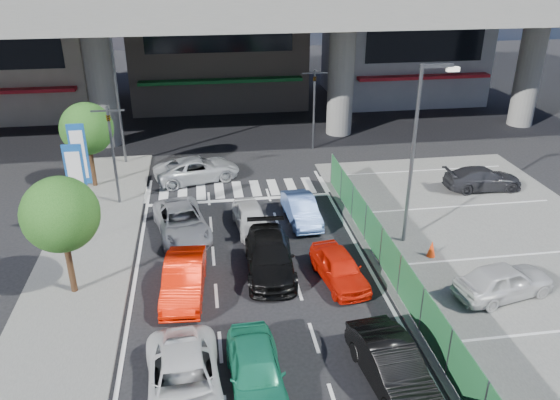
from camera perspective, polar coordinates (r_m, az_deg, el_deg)
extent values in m
plane|color=black|center=(19.10, -1.30, -14.65)|extent=(120.00, 120.00, 0.00)
cube|color=#5A5A58|center=(24.22, 25.04, -7.78)|extent=(12.00, 28.00, 0.06)
cube|color=#5A5A58|center=(22.81, -20.62, -8.95)|extent=(4.00, 30.00, 0.12)
cylinder|color=slate|center=(38.03, -18.14, 11.32)|extent=(1.80, 1.80, 8.00)
cylinder|color=slate|center=(38.77, 6.39, 12.62)|extent=(1.80, 1.80, 8.00)
cylinder|color=slate|center=(44.42, 24.57, 12.15)|extent=(1.80, 1.80, 8.00)
cube|color=slate|center=(36.80, -6.13, 19.86)|extent=(64.00, 14.00, 2.00)
cube|color=gray|center=(49.07, -26.43, 15.84)|extent=(12.00, 10.00, 13.00)
cube|color=gray|center=(47.88, -6.78, 19.17)|extent=(14.00, 10.00, 15.00)
cube|color=#136127|center=(43.57, -6.17, 12.37)|extent=(12.60, 1.60, 0.25)
cube|color=black|center=(42.81, -6.53, 19.53)|extent=(11.20, 0.10, 6.75)
cube|color=gray|center=(50.27, 12.80, 17.30)|extent=(12.00, 10.00, 12.00)
cube|color=#B11520|center=(46.12, 14.65, 12.43)|extent=(10.80, 1.60, 0.25)
cube|color=black|center=(45.58, 15.14, 17.10)|extent=(9.60, 0.10, 5.40)
cylinder|color=#595B60|center=(28.63, -16.98, 4.28)|extent=(0.14, 0.14, 5.20)
cube|color=#595B60|center=(27.92, -17.60, 8.89)|extent=(1.60, 0.08, 0.08)
imported|color=black|center=(28.00, -17.52, 8.30)|extent=(0.26, 1.24, 0.50)
cylinder|color=#595B60|center=(35.70, 3.56, 9.33)|extent=(0.14, 0.14, 5.20)
cube|color=#595B60|center=(35.13, 3.66, 13.11)|extent=(1.60, 0.08, 0.08)
imported|color=black|center=(35.20, 3.65, 12.63)|extent=(0.26, 1.24, 0.50)
cylinder|color=#595B60|center=(23.85, 13.64, 4.17)|extent=(0.16, 0.16, 8.00)
cube|color=#595B60|center=(23.05, 16.05, 13.32)|extent=(1.40, 0.15, 0.15)
cube|color=silver|center=(23.37, 17.62, 12.90)|extent=(0.50, 0.22, 0.18)
cylinder|color=#595B60|center=(33.95, -16.56, 9.99)|extent=(0.16, 0.16, 8.00)
cube|color=#595B60|center=(33.15, -16.34, 16.59)|extent=(1.40, 0.15, 0.15)
cube|color=silver|center=(33.09, -15.06, 16.45)|extent=(0.50, 0.22, 0.18)
cylinder|color=#595B60|center=(25.76, -19.83, -2.12)|extent=(0.10, 0.10, 2.20)
cube|color=#154892|center=(24.93, -20.52, 2.19)|extent=(0.80, 0.12, 3.00)
cube|color=white|center=(24.86, -20.55, 2.13)|extent=(0.60, 0.02, 2.40)
cylinder|color=#595B60|center=(28.51, -19.63, 0.55)|extent=(0.10, 0.10, 2.20)
cube|color=#154892|center=(27.76, -20.24, 4.50)|extent=(0.80, 0.12, 3.00)
cube|color=white|center=(27.69, -20.27, 4.45)|extent=(0.60, 0.02, 2.40)
cylinder|color=#382314|center=(22.23, -21.06, -6.50)|extent=(0.24, 0.24, 2.40)
sphere|color=#154513|center=(21.23, -21.96, -1.41)|extent=(2.80, 2.80, 2.80)
cylinder|color=#382314|center=(31.69, -18.99, 3.27)|extent=(0.24, 0.24, 2.40)
sphere|color=#154513|center=(31.00, -19.55, 7.05)|extent=(2.80, 2.80, 2.80)
imported|color=white|center=(16.97, -9.97, -18.27)|extent=(2.48, 4.87, 1.32)
imported|color=#1F8C66|center=(17.07, -2.51, -17.39)|extent=(1.73, 4.08, 1.38)
imported|color=black|center=(17.52, 11.65, -16.64)|extent=(1.93, 4.33, 1.38)
imported|color=#F31A03|center=(21.30, -10.01, -8.12)|extent=(1.78, 4.29, 1.38)
imported|color=black|center=(22.42, -1.10, -5.88)|extent=(2.18, 4.85, 1.38)
imported|color=red|center=(21.90, 6.22, -7.04)|extent=(2.00, 3.86, 1.26)
imported|color=#A3A5AB|center=(25.59, -10.25, -2.26)|extent=(3.02, 5.02, 1.31)
imported|color=silver|center=(25.70, -3.07, -1.84)|extent=(1.77, 3.70, 1.22)
imported|color=#5276BF|center=(26.43, 2.24, -1.01)|extent=(1.52, 3.82, 1.24)
imported|color=#BABDC2|center=(31.47, -8.65, 3.20)|extent=(5.22, 3.37, 1.34)
imported|color=silver|center=(22.47, 22.36, -7.79)|extent=(4.18, 2.37, 1.34)
imported|color=#2B2C30|center=(31.82, 20.42, 2.11)|extent=(4.27, 1.85, 1.23)
cone|color=#F33A0D|center=(24.35, 15.56, -4.93)|extent=(0.42, 0.42, 0.73)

